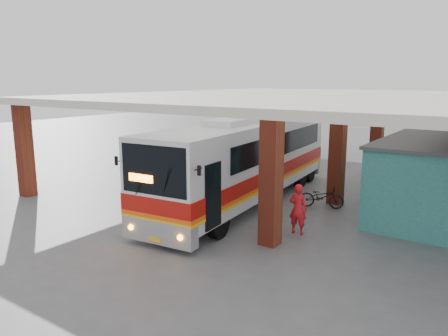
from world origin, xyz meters
name	(u,v)px	position (x,y,z in m)	size (l,w,h in m)	color
ground	(242,208)	(0.00, 0.00, 0.00)	(90.00, 90.00, 0.00)	#515154
brick_columns	(321,146)	(1.43, 5.00, 2.17)	(20.10, 21.60, 4.35)	#983421
canopy_roof	(317,97)	(0.50, 6.50, 4.50)	(21.00, 23.00, 0.30)	silver
coach_bus	(246,160)	(-0.37, 0.90, 1.91)	(4.02, 13.41, 3.85)	silver
motorcycle	(322,197)	(2.77, 1.99, 0.49)	(0.65, 1.86, 0.98)	black
pedestrian	(298,209)	(3.31, -1.52, 0.91)	(0.67, 0.44, 1.83)	red
red_chair	(402,179)	(4.69, 8.11, 0.36)	(0.48, 0.48, 0.78)	red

